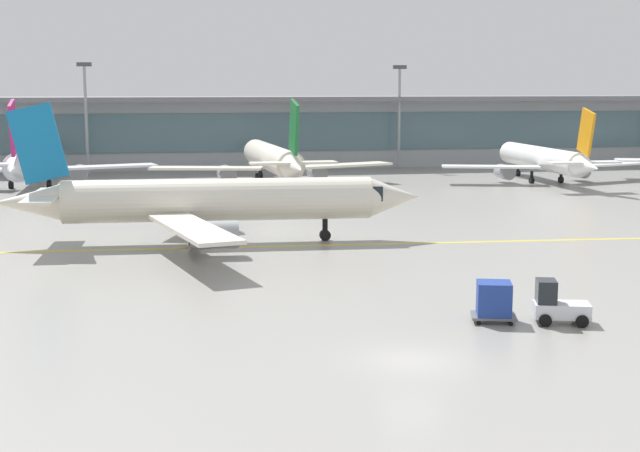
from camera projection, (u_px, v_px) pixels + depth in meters
ground_plane at (412, 361)px, 38.03m from camera, size 400.00×400.00×0.00m
taxiway_centreline_stripe at (222, 248)px, 64.27m from camera, size 109.89×5.61×0.01m
terminal_concourse at (232, 131)px, 125.08m from camera, size 175.91×11.00×9.60m
gate_airplane_1 at (31, 160)px, 101.60m from camera, size 27.61×29.58×9.83m
gate_airplane_2 at (272, 159)px, 103.04m from camera, size 27.56×29.68×9.83m
gate_airplane_3 at (543, 159)px, 106.73m from camera, size 24.80×26.59×8.83m
taxiing_regional_jet at (214, 201)px, 65.70m from camera, size 30.39×28.25×10.07m
baggage_tug at (557, 305)px, 43.87m from camera, size 2.88×2.18×2.10m
cargo_dolly_lead at (494, 300)px, 44.13m from camera, size 2.45×2.11×1.94m
apron_light_mast_1 at (86, 114)px, 113.39m from camera, size 1.80×0.36×13.88m
apron_light_mast_2 at (399, 112)px, 122.15m from camera, size 1.80×0.36×13.71m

